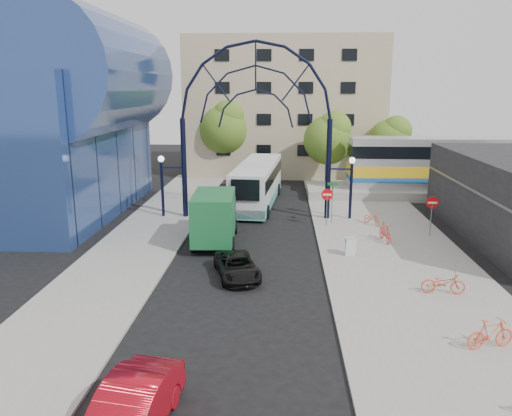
# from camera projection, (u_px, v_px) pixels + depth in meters

# --- Properties ---
(ground) EXTENTS (120.00, 120.00, 0.00)m
(ground) POSITION_uv_depth(u_px,v_px,m) (238.00, 301.00, 21.73)
(ground) COLOR black
(ground) RESTS_ON ground
(sidewalk_east) EXTENTS (8.00, 56.00, 0.12)m
(sidewalk_east) POSITION_uv_depth(u_px,v_px,m) (403.00, 270.00, 25.18)
(sidewalk_east) COLOR gray
(sidewalk_east) RESTS_ON ground
(plaza_west) EXTENTS (5.00, 50.00, 0.12)m
(plaza_west) POSITION_uv_depth(u_px,v_px,m) (132.00, 253.00, 27.87)
(plaza_west) COLOR gray
(plaza_west) RESTS_ON ground
(gateway_arch) EXTENTS (13.64, 0.44, 12.10)m
(gateway_arch) POSITION_uv_depth(u_px,v_px,m) (256.00, 95.00, 33.29)
(gateway_arch) COLOR black
(gateway_arch) RESTS_ON ground
(stop_sign) EXTENTS (0.80, 0.07, 2.50)m
(stop_sign) POSITION_uv_depth(u_px,v_px,m) (327.00, 198.00, 32.65)
(stop_sign) COLOR slate
(stop_sign) RESTS_ON sidewalk_east
(do_not_enter_sign) EXTENTS (0.76, 0.07, 2.48)m
(do_not_enter_sign) POSITION_uv_depth(u_px,v_px,m) (432.00, 207.00, 30.40)
(do_not_enter_sign) COLOR slate
(do_not_enter_sign) RESTS_ON sidewalk_east
(street_name_sign) EXTENTS (0.70, 0.70, 2.80)m
(street_name_sign) POSITION_uv_depth(u_px,v_px,m) (332.00, 194.00, 33.18)
(street_name_sign) COLOR slate
(street_name_sign) RESTS_ON sidewalk_east
(sandwich_board) EXTENTS (0.55, 0.61, 0.99)m
(sandwich_board) POSITION_uv_depth(u_px,v_px,m) (351.00, 245.00, 27.06)
(sandwich_board) COLOR white
(sandwich_board) RESTS_ON sidewalk_east
(transit_hall) EXTENTS (16.50, 18.00, 14.50)m
(transit_hall) POSITION_uv_depth(u_px,v_px,m) (42.00, 121.00, 35.49)
(transit_hall) COLOR navy
(transit_hall) RESTS_ON ground
(apartment_block) EXTENTS (20.00, 12.10, 14.00)m
(apartment_block) POSITION_uv_depth(u_px,v_px,m) (284.00, 107.00, 53.91)
(apartment_block) COLOR #C6AB89
(apartment_block) RESTS_ON ground
(train_platform) EXTENTS (32.00, 5.00, 0.80)m
(train_platform) POSITION_uv_depth(u_px,v_px,m) (498.00, 193.00, 41.95)
(train_platform) COLOR gray
(train_platform) RESTS_ON ground
(train_car) EXTENTS (25.10, 3.05, 4.20)m
(train_car) POSITION_uv_depth(u_px,v_px,m) (501.00, 163.00, 41.36)
(train_car) COLOR #B7B7BC
(train_car) RESTS_ON train_platform
(tree_north_a) EXTENTS (4.48, 4.48, 7.00)m
(tree_north_a) POSITION_uv_depth(u_px,v_px,m) (330.00, 137.00, 45.48)
(tree_north_a) COLOR #382314
(tree_north_a) RESTS_ON ground
(tree_north_b) EXTENTS (5.12, 5.12, 8.00)m
(tree_north_b) POSITION_uv_depth(u_px,v_px,m) (225.00, 126.00, 49.72)
(tree_north_b) COLOR #382314
(tree_north_b) RESTS_ON ground
(tree_north_c) EXTENTS (4.16, 4.16, 6.50)m
(tree_north_c) POSITION_uv_depth(u_px,v_px,m) (391.00, 139.00, 47.19)
(tree_north_c) COLOR #382314
(tree_north_c) RESTS_ON ground
(city_bus) EXTENTS (3.65, 12.10, 3.28)m
(city_bus) POSITION_uv_depth(u_px,v_px,m) (257.00, 183.00, 39.28)
(city_bus) COLOR silver
(city_bus) RESTS_ON ground
(green_truck) EXTENTS (2.65, 6.32, 3.14)m
(green_truck) POSITION_uv_depth(u_px,v_px,m) (215.00, 217.00, 29.63)
(green_truck) COLOR black
(green_truck) RESTS_ON ground
(black_suv) EXTENTS (2.85, 4.35, 1.11)m
(black_suv) POSITION_uv_depth(u_px,v_px,m) (237.00, 266.00, 24.31)
(black_suv) COLOR black
(black_suv) RESTS_ON ground
(red_sedan) EXTENTS (2.17, 4.75, 1.51)m
(red_sedan) POSITION_uv_depth(u_px,v_px,m) (129.00, 412.00, 13.11)
(red_sedan) COLOR #9F0916
(red_sedan) RESTS_ON ground
(bike_near_a) EXTENTS (1.30, 1.69, 0.85)m
(bike_near_a) POSITION_uv_depth(u_px,v_px,m) (372.00, 218.00, 33.26)
(bike_near_a) COLOR orange
(bike_near_a) RESTS_ON sidewalk_east
(bike_near_b) EXTENTS (0.81, 1.90, 1.10)m
(bike_near_b) POSITION_uv_depth(u_px,v_px,m) (385.00, 232.00, 29.61)
(bike_near_b) COLOR red
(bike_near_b) RESTS_ON sidewalk_east
(bike_far_a) EXTENTS (1.95, 0.78, 1.01)m
(bike_far_a) POSITION_uv_depth(u_px,v_px,m) (443.00, 283.00, 22.09)
(bike_far_a) COLOR #D7452B
(bike_far_a) RESTS_ON sidewalk_east
(bike_far_b) EXTENTS (1.88, 0.97, 1.09)m
(bike_far_b) POSITION_uv_depth(u_px,v_px,m) (491.00, 334.00, 17.44)
(bike_far_b) COLOR #E04D2C
(bike_far_b) RESTS_ON sidewalk_east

